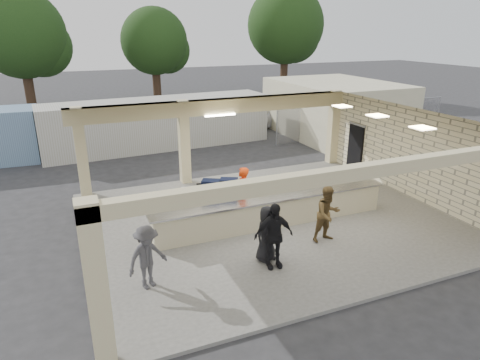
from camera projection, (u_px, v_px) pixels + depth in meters
name	position (u px, v px, depth m)	size (l,w,h in m)	color
ground	(267.00, 222.00, 14.58)	(120.00, 120.00, 0.00)	#2A2A2C
pavilion	(265.00, 178.00, 14.78)	(12.01, 10.00, 3.55)	#63615C
baggage_counter	(274.00, 212.00, 13.94)	(8.20, 0.58, 0.98)	beige
luggage_cart	(215.00, 199.00, 14.22)	(2.87, 2.30, 1.45)	silver
drum_fan	(351.00, 179.00, 16.94)	(0.88, 0.56, 0.93)	silver
baggage_handler	(242.00, 194.00, 14.25)	(0.68, 0.37, 1.86)	red
passenger_a	(328.00, 214.00, 12.84)	(0.85, 0.37, 1.75)	brown
passenger_b	(274.00, 236.00, 11.40)	(1.08, 0.39, 1.85)	black
passenger_c	(147.00, 257.00, 10.51)	(1.08, 0.38, 1.67)	#47464A
passenger_d	(267.00, 234.00, 11.77)	(0.79, 0.32, 1.62)	black
car_white_a	(273.00, 115.00, 28.94)	(2.21, 4.66, 1.33)	silver
car_white_b	(351.00, 108.00, 31.28)	(1.62, 4.35, 1.37)	silver
car_dark	(260.00, 109.00, 30.69)	(1.56, 4.41, 1.47)	black
container_white	(159.00, 123.00, 23.38)	(12.23, 2.45, 2.65)	beige
fence	(364.00, 118.00, 26.04)	(12.06, 0.06, 2.03)	gray
tree_left	(26.00, 38.00, 30.89)	(6.60, 6.30, 9.00)	#382619
tree_mid	(158.00, 44.00, 36.48)	(6.00, 5.60, 8.00)	#382619
tree_right	(288.00, 28.00, 39.56)	(7.20, 7.00, 10.00)	#382619
adjacent_building	(335.00, 108.00, 26.18)	(6.00, 8.00, 3.20)	beige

